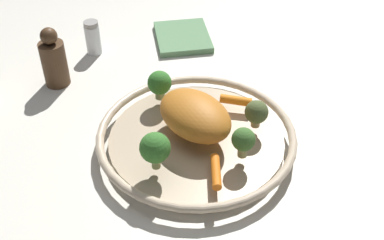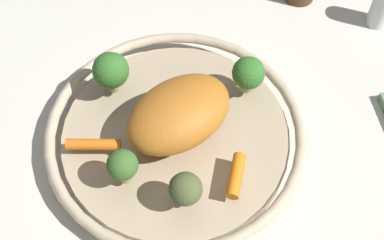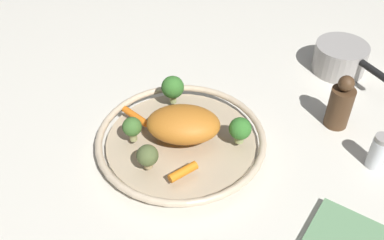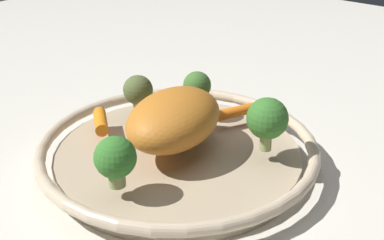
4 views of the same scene
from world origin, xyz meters
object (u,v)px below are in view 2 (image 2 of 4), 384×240
at_px(broccoli_floret_mid, 123,165).
at_px(serving_bowl, 176,135).
at_px(roast_chicken_piece, 177,111).
at_px(baby_carrot_center, 93,144).
at_px(broccoli_floret_edge, 185,189).
at_px(broccoli_floret_small, 111,71).
at_px(broccoli_floret_large, 248,74).
at_px(salt_shaker, 383,5).
at_px(baby_carrot_back, 236,176).

bearing_deg(broccoli_floret_mid, serving_bowl, -154.46).
height_order(roast_chicken_piece, baby_carrot_center, roast_chicken_piece).
bearing_deg(broccoli_floret_edge, roast_chicken_piece, -109.02).
bearing_deg(broccoli_floret_small, broccoli_floret_large, 155.47).
relative_size(serving_bowl, baby_carrot_center, 5.01).
xyz_separation_m(baby_carrot_center, salt_shaker, (-0.48, -0.05, -0.00)).
bearing_deg(baby_carrot_back, salt_shaker, -153.61).
bearing_deg(broccoli_floret_small, serving_bowl, 117.84).
xyz_separation_m(roast_chicken_piece, broccoli_floret_large, (-0.11, -0.01, 0.00)).
bearing_deg(serving_bowl, baby_carrot_back, 111.14).
bearing_deg(broccoli_floret_mid, roast_chicken_piece, -153.42).
height_order(broccoli_floret_mid, broccoli_floret_edge, broccoli_floret_mid).
bearing_deg(broccoli_floret_edge, baby_carrot_back, -179.63).
distance_m(broccoli_floret_edge, salt_shaker, 0.44).
height_order(broccoli_floret_mid, salt_shaker, broccoli_floret_mid).
height_order(broccoli_floret_small, salt_shaker, broccoli_floret_small).
distance_m(roast_chicken_piece, broccoli_floret_mid, 0.10).
bearing_deg(broccoli_floret_large, broccoli_floret_edge, 39.07).
xyz_separation_m(roast_chicken_piece, baby_carrot_center, (0.11, -0.01, -0.02)).
height_order(baby_carrot_center, broccoli_floret_mid, broccoli_floret_mid).
xyz_separation_m(serving_bowl, baby_carrot_back, (-0.04, 0.10, 0.02)).
relative_size(baby_carrot_back, salt_shaker, 0.75).
bearing_deg(roast_chicken_piece, broccoli_floret_edge, 70.98).
bearing_deg(roast_chicken_piece, serving_bowl, 39.74).
height_order(serving_bowl, broccoli_floret_large, broccoli_floret_large).
bearing_deg(baby_carrot_center, broccoli_floret_large, -179.62).
bearing_deg(broccoli_floret_small, broccoli_floret_mid, 75.27).
bearing_deg(baby_carrot_center, roast_chicken_piece, 173.46).
distance_m(broccoli_floret_mid, salt_shaker, 0.47).
height_order(roast_chicken_piece, broccoli_floret_mid, roast_chicken_piece).
height_order(serving_bowl, broccoli_floret_mid, broccoli_floret_mid).
relative_size(roast_chicken_piece, baby_carrot_back, 2.51).
bearing_deg(salt_shaker, broccoli_floret_edge, 22.52).
distance_m(baby_carrot_center, broccoli_floret_mid, 0.07).
bearing_deg(baby_carrot_center, salt_shaker, -173.77).
bearing_deg(roast_chicken_piece, salt_shaker, -170.01).
bearing_deg(broccoli_floret_mid, broccoli_floret_edge, 133.78).
distance_m(roast_chicken_piece, broccoli_floret_small, 0.10).
bearing_deg(salt_shaker, broccoli_floret_large, 11.04).
xyz_separation_m(broccoli_floret_mid, salt_shaker, (-0.46, -0.11, -0.03)).
distance_m(baby_carrot_back, broccoli_floret_large, 0.14).
bearing_deg(serving_bowl, broccoli_floret_edge, 73.14).
distance_m(broccoli_floret_small, broccoli_floret_large, 0.18).
xyz_separation_m(baby_carrot_back, broccoli_floret_mid, (0.12, -0.06, 0.02)).
bearing_deg(salt_shaker, broccoli_floret_mid, 13.49).
bearing_deg(baby_carrot_back, serving_bowl, -68.86).
relative_size(roast_chicken_piece, salt_shaker, 1.88).
distance_m(broccoli_floret_edge, broccoli_floret_large, 0.18).
xyz_separation_m(serving_bowl, baby_carrot_center, (0.10, -0.02, 0.02)).
height_order(baby_carrot_back, salt_shaker, salt_shaker).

